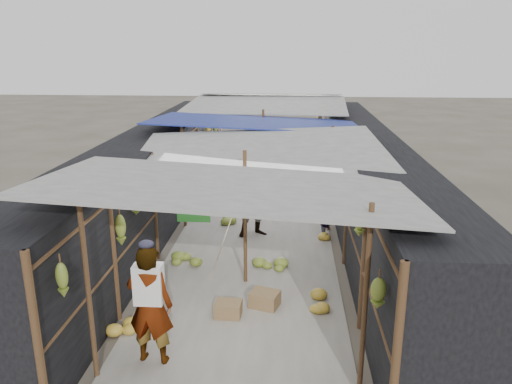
% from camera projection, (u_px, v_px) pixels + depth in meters
% --- Properties ---
extents(ground, '(80.00, 80.00, 0.00)m').
position_uv_depth(ground, '(226.00, 382.00, 6.79)').
color(ground, '#6B6356').
rests_on(ground, ground).
extents(aisle_slab, '(3.60, 16.00, 0.02)m').
position_uv_depth(aisle_slab, '(258.00, 221.00, 13.01)').
color(aisle_slab, '#9E998E').
rests_on(aisle_slab, ground).
extents(stall_left, '(1.40, 15.00, 2.30)m').
position_uv_depth(stall_left, '(153.00, 177.00, 12.87)').
color(stall_left, black).
rests_on(stall_left, ground).
extents(stall_right, '(1.40, 15.00, 2.30)m').
position_uv_depth(stall_right, '(365.00, 181.00, 12.51)').
color(stall_right, black).
rests_on(stall_right, ground).
extents(crate_near, '(0.46, 0.37, 0.26)m').
position_uv_depth(crate_near, '(228.00, 309.00, 8.40)').
color(crate_near, olive).
rests_on(crate_near, ground).
extents(crate_mid, '(0.58, 0.52, 0.29)m').
position_uv_depth(crate_mid, '(265.00, 300.00, 8.70)').
color(crate_mid, olive).
rests_on(crate_mid, ground).
extents(crate_back, '(0.47, 0.40, 0.27)m').
position_uv_depth(crate_back, '(221.00, 199.00, 14.43)').
color(crate_back, olive).
rests_on(crate_back, ground).
extents(black_basin, '(0.57, 0.57, 0.17)m').
position_uv_depth(black_basin, '(322.00, 213.00, 13.39)').
color(black_basin, black).
rests_on(black_basin, ground).
extents(vendor_elderly, '(0.70, 0.50, 1.81)m').
position_uv_depth(vendor_elderly, '(150.00, 305.00, 7.00)').
color(vendor_elderly, silver).
rests_on(vendor_elderly, ground).
extents(shopper_blue, '(1.04, 0.93, 1.79)m').
position_uv_depth(shopper_blue, '(256.00, 200.00, 11.77)').
color(shopper_blue, '#1E4E99').
rests_on(shopper_blue, ground).
extents(vendor_seated, '(0.53, 0.63, 0.84)m').
position_uv_depth(vendor_seated, '(323.00, 220.00, 11.81)').
color(vendor_seated, '#48433F').
rests_on(vendor_seated, ground).
extents(market_canopy, '(5.62, 15.20, 2.77)m').
position_uv_depth(market_canopy, '(260.00, 127.00, 12.67)').
color(market_canopy, brown).
rests_on(market_canopy, ground).
extents(hanging_bananas, '(3.95, 13.73, 0.87)m').
position_uv_depth(hanging_bananas, '(250.00, 162.00, 12.39)').
color(hanging_bananas, olive).
rests_on(hanging_bananas, ground).
extents(floor_bananas, '(3.76, 9.39, 0.32)m').
position_uv_depth(floor_bananas, '(262.00, 226.00, 12.26)').
color(floor_bananas, gold).
rests_on(floor_bananas, ground).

